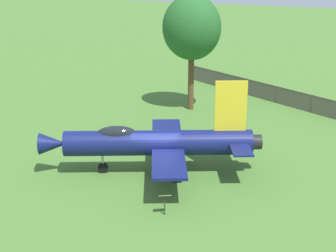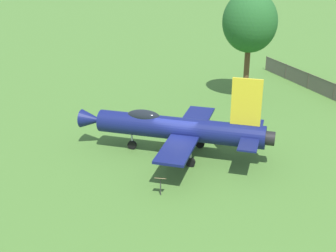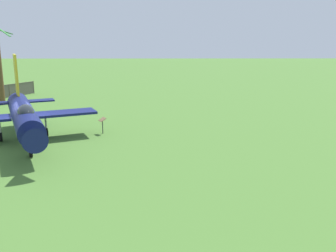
{
  "view_description": "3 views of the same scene",
  "coord_description": "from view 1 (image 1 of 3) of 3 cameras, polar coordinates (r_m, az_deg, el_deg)",
  "views": [
    {
      "loc": [
        -11.14,
        24.96,
        12.15
      ],
      "look_at": [
        -0.53,
        -0.17,
        2.86
      ],
      "focal_mm": 54.61,
      "sensor_mm": 36.0,
      "label": 1
    },
    {
      "loc": [
        -16.52,
        20.84,
        12.91
      ],
      "look_at": [
        0.18,
        0.9,
        2.25
      ],
      "focal_mm": 48.77,
      "sensor_mm": 36.0,
      "label": 2
    },
    {
      "loc": [
        23.28,
        8.86,
        6.58
      ],
      "look_at": [
        1.73,
        9.1,
        1.5
      ],
      "focal_mm": 40.18,
      "sensor_mm": 36.0,
      "label": 3
    }
  ],
  "objects": [
    {
      "name": "perimeter_fence",
      "position": [
        41.18,
        17.78,
        1.89
      ],
      "size": [
        28.07,
        15.32,
        1.5
      ],
      "rotation": [
        0.0,
        0.0,
        5.78
      ],
      "color": "#4C4238",
      "rests_on": "ground_plane"
    },
    {
      "name": "display_jet",
      "position": [
        29.2,
        -1.73,
        -1.78
      ],
      "size": [
        12.07,
        9.22,
        5.44
      ],
      "rotation": [
        0.0,
        0.0,
        0.42
      ],
      "color": "#111951",
      "rests_on": "ground_plane"
    },
    {
      "name": "info_plaque",
      "position": [
        24.92,
        -0.38,
        -8.14
      ],
      "size": [
        0.72,
        0.65,
        1.14
      ],
      "color": "#333333",
      "rests_on": "ground_plane"
    },
    {
      "name": "ground_plane",
      "position": [
        29.91,
        -1.07,
        -5.16
      ],
      "size": [
        200.0,
        200.0,
        0.0
      ],
      "primitive_type": "plane",
      "color": "#47722D"
    },
    {
      "name": "shade_tree",
      "position": [
        40.45,
        2.66,
        10.86
      ],
      "size": [
        4.64,
        4.25,
        9.16
      ],
      "color": "brown",
      "rests_on": "ground_plane"
    }
  ]
}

